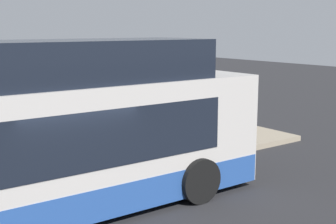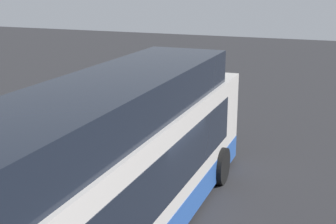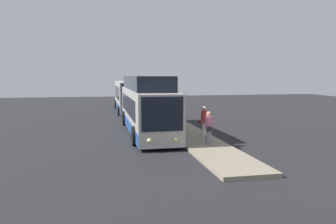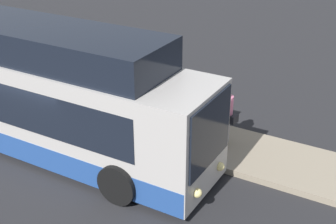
{
  "view_description": "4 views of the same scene",
  "coord_description": "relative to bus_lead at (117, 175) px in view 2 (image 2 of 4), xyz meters",
  "views": [
    {
      "loc": [
        -3.85,
        -9.05,
        4.12
      ],
      "look_at": [
        3.41,
        0.89,
        1.89
      ],
      "focal_mm": 50.0,
      "sensor_mm": 36.0,
      "label": 1
    },
    {
      "loc": [
        -9.41,
        -4.13,
        5.76
      ],
      "look_at": [
        3.41,
        0.89,
        1.89
      ],
      "focal_mm": 50.0,
      "sensor_mm": 36.0,
      "label": 2
    },
    {
      "loc": [
        20.98,
        -2.75,
        3.92
      ],
      "look_at": [
        3.41,
        0.89,
        1.89
      ],
      "focal_mm": 35.0,
      "sensor_mm": 36.0,
      "label": 3
    },
    {
      "loc": [
        8.92,
        -8.7,
        7.36
      ],
      "look_at": [
        3.41,
        0.89,
        1.89
      ],
      "focal_mm": 50.0,
      "sensor_mm": 36.0,
      "label": 4
    }
  ],
  "objects": [
    {
      "name": "platform",
      "position": [
        1.15,
        2.52,
        -1.64
      ],
      "size": [
        20.0,
        2.42,
        0.19
      ],
      "color": "gray",
      "rests_on": "ground"
    },
    {
      "name": "bus_lead",
      "position": [
        0.0,
        0.0,
        0.0
      ],
      "size": [
        12.06,
        2.73,
        3.86
      ],
      "color": "#B2ADA8",
      "rests_on": "ground"
    },
    {
      "name": "passenger_boarding",
      "position": [
        2.86,
        3.23,
        -0.57
      ],
      "size": [
        0.5,
        0.62,
        1.8
      ],
      "rotation": [
        0.0,
        0.0,
        -2.76
      ],
      "color": "silver",
      "rests_on": "platform"
    },
    {
      "name": "passenger_waiting",
      "position": [
        1.78,
        2.13,
        -0.67
      ],
      "size": [
        0.56,
        0.56,
        1.64
      ],
      "rotation": [
        0.0,
        0.0,
        0.69
      ],
      "color": "gray",
      "rests_on": "platform"
    },
    {
      "name": "passenger_with_bags",
      "position": [
        5.35,
        2.7,
        -0.6
      ],
      "size": [
        0.66,
        0.5,
        1.77
      ],
      "rotation": [
        0.0,
        0.0,
        -1.78
      ],
      "color": "gray",
      "rests_on": "platform"
    },
    {
      "name": "suitcase",
      "position": [
        1.44,
        1.56,
        -1.17
      ],
      "size": [
        0.36,
        0.27,
        0.99
      ],
      "color": "black",
      "rests_on": "platform"
    }
  ]
}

